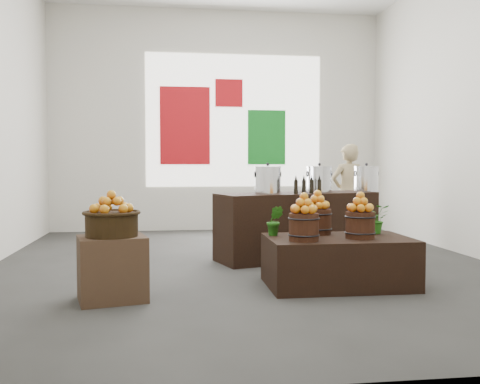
{
  "coord_description": "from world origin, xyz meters",
  "views": [
    {
      "loc": [
        -0.91,
        -6.27,
        1.21
      ],
      "look_at": [
        -0.12,
        -0.4,
        0.9
      ],
      "focal_mm": 40.0,
      "sensor_mm": 36.0,
      "label": 1
    }
  ],
  "objects": [
    {
      "name": "wicker_basket",
      "position": [
        -1.41,
        -1.49,
        0.68
      ],
      "size": [
        0.46,
        0.46,
        0.21
      ],
      "primitive_type": "cylinder",
      "color": "black",
      "rests_on": "crate"
    },
    {
      "name": "crate",
      "position": [
        -1.41,
        -1.49,
        0.29
      ],
      "size": [
        0.66,
        0.59,
        0.57
      ],
      "primitive_type": "cube",
      "rotation": [
        0.0,
        0.0,
        0.23
      ],
      "color": "#4C3323",
      "rests_on": "ground"
    },
    {
      "name": "counter",
      "position": [
        0.72,
        0.35,
        0.42
      ],
      "size": [
        2.16,
        1.22,
        0.84
      ],
      "primitive_type": "cube",
      "rotation": [
        0.0,
        0.0,
        0.29
      ],
      "color": "black",
      "rests_on": "ground"
    },
    {
      "name": "apples_in_bucket_rear",
      "position": [
        0.61,
        -0.94,
        0.84
      ],
      "size": [
        0.21,
        0.21,
        0.19
      ],
      "primitive_type": null,
      "color": "#B01505",
      "rests_on": "apple_bucket_rear"
    },
    {
      "name": "deco_red_upper",
      "position": [
        0.2,
        3.47,
        2.5
      ],
      "size": [
        0.5,
        0.04,
        0.5
      ],
      "primitive_type": "cube",
      "color": "#B90E14",
      "rests_on": "back_wall"
    },
    {
      "name": "herb_garnish_left",
      "position": [
        0.15,
        -1.01,
        0.64
      ],
      "size": [
        0.2,
        0.18,
        0.3
      ],
      "primitive_type": "imported",
      "rotation": [
        0.0,
        0.0,
        -0.3
      ],
      "color": "#1F6114",
      "rests_on": "display_table"
    },
    {
      "name": "oil_cruets",
      "position": [
        0.78,
        0.15,
        0.96
      ],
      "size": [
        0.3,
        0.14,
        0.23
      ],
      "primitive_type": null,
      "rotation": [
        0.0,
        0.0,
        0.29
      ],
      "color": "black",
      "rests_on": "counter"
    },
    {
      "name": "stock_pot_center",
      "position": [
        1.03,
        0.44,
        1.0
      ],
      "size": [
        0.32,
        0.32,
        0.32
      ],
      "primitive_type": "cylinder",
      "color": "silver",
      "rests_on": "counter"
    },
    {
      "name": "apples_in_bucket_front_right",
      "position": [
        0.94,
        -1.31,
        0.84
      ],
      "size": [
        0.21,
        0.21,
        0.19
      ],
      "primitive_type": null,
      "color": "#B01505",
      "rests_on": "apple_bucket_front_right"
    },
    {
      "name": "herb_garnish_right",
      "position": [
        1.22,
        -0.99,
        0.64
      ],
      "size": [
        0.28,
        0.25,
        0.3
      ],
      "primitive_type": "imported",
      "rotation": [
        0.0,
        0.0,
        -0.04
      ],
      "color": "#1F6114",
      "rests_on": "display_table"
    },
    {
      "name": "apple_bucket_front_right",
      "position": [
        0.94,
        -1.31,
        0.62
      ],
      "size": [
        0.28,
        0.28,
        0.26
      ],
      "primitive_type": "cylinder",
      "color": "#381B0F",
      "rests_on": "display_table"
    },
    {
      "name": "stock_pot_left",
      "position": [
        0.31,
        0.23,
        1.0
      ],
      "size": [
        0.32,
        0.32,
        0.32
      ],
      "primitive_type": "cylinder",
      "color": "silver",
      "rests_on": "counter"
    },
    {
      "name": "apple_bucket_front_left",
      "position": [
        0.35,
        -1.4,
        0.62
      ],
      "size": [
        0.28,
        0.28,
        0.26
      ],
      "primitive_type": "cylinder",
      "color": "#381B0F",
      "rests_on": "display_table"
    },
    {
      "name": "apples_in_basket",
      "position": [
        -1.41,
        -1.49,
        0.88
      ],
      "size": [
        0.36,
        0.36,
        0.19
      ],
      "primitive_type": null,
      "color": "#B01505",
      "rests_on": "wicker_basket"
    },
    {
      "name": "apple_bucket_rear",
      "position": [
        0.61,
        -0.94,
        0.62
      ],
      "size": [
        0.28,
        0.28,
        0.26
      ],
      "primitive_type": "cylinder",
      "color": "#381B0F",
      "rests_on": "display_table"
    },
    {
      "name": "shopper",
      "position": [
        1.84,
        1.66,
        0.76
      ],
      "size": [
        0.61,
        0.46,
        1.52
      ],
      "primitive_type": "imported",
      "rotation": [
        0.0,
        0.0,
        3.34
      ],
      "color": "tan",
      "rests_on": "ground"
    },
    {
      "name": "ground",
      "position": [
        0.0,
        0.0,
        0.0
      ],
      "size": [
        7.0,
        7.0,
        0.0
      ],
      "primitive_type": "plane",
      "color": "#343432",
      "rests_on": "ground"
    },
    {
      "name": "back_wall",
      "position": [
        0.0,
        3.5,
        2.0
      ],
      "size": [
        6.0,
        0.04,
        4.0
      ],
      "primitive_type": "cube",
      "color": "silver",
      "rests_on": "ground"
    },
    {
      "name": "stock_pot_right",
      "position": [
        1.75,
        0.66,
        1.0
      ],
      "size": [
        0.32,
        0.32,
        0.32
      ],
      "primitive_type": "cylinder",
      "color": "silver",
      "rests_on": "counter"
    },
    {
      "name": "back_opening",
      "position": [
        0.3,
        3.48,
        2.0
      ],
      "size": [
        3.2,
        0.02,
        2.4
      ],
      "primitive_type": "cube",
      "color": "white",
      "rests_on": "back_wall"
    },
    {
      "name": "deco_red_left",
      "position": [
        -0.6,
        3.47,
        1.9
      ],
      "size": [
        0.9,
        0.04,
        1.4
      ],
      "primitive_type": "cube",
      "color": "#B90E14",
      "rests_on": "back_wall"
    },
    {
      "name": "deco_green_right",
      "position": [
        0.9,
        3.47,
        1.7
      ],
      "size": [
        0.7,
        0.04,
        1.0
      ],
      "primitive_type": "cube",
      "color": "#12771F",
      "rests_on": "back_wall"
    },
    {
      "name": "apples_in_bucket_front_left",
      "position": [
        0.35,
        -1.4,
        0.84
      ],
      "size": [
        0.21,
        0.21,
        0.19
      ],
      "primitive_type": null,
      "color": "#B01505",
      "rests_on": "apple_bucket_front_left"
    },
    {
      "name": "display_table",
      "position": [
        0.75,
        -1.2,
        0.24
      ],
      "size": [
        1.41,
        0.87,
        0.49
      ],
      "primitive_type": "cube",
      "rotation": [
        0.0,
        0.0,
        -0.01
      ],
      "color": "black",
      "rests_on": "ground"
    }
  ]
}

